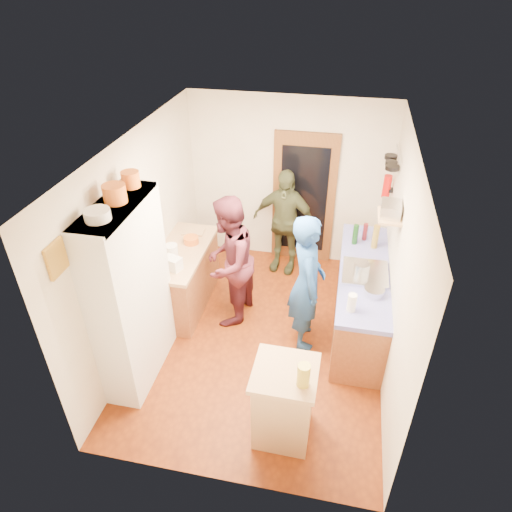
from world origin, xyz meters
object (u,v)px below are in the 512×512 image
(hutch_body, at_px, (131,295))
(island_base, at_px, (284,404))
(person_left, at_px, (232,261))
(person_back, at_px, (285,222))
(right_counter_base, at_px, (360,299))
(person_hob, at_px, (310,284))

(hutch_body, height_order, island_base, hutch_body)
(island_base, bearing_deg, hutch_body, 162.64)
(person_left, height_order, person_back, person_left)
(right_counter_base, bearing_deg, island_base, -111.32)
(island_base, distance_m, person_back, 3.02)
(right_counter_base, distance_m, person_left, 1.75)
(person_hob, xyz_separation_m, person_back, (-0.54, 1.56, -0.07))
(person_back, bearing_deg, hutch_body, -109.33)
(person_hob, bearing_deg, hutch_body, 101.75)
(hutch_body, relative_size, right_counter_base, 1.00)
(island_base, height_order, person_back, person_back)
(right_counter_base, relative_size, person_back, 1.32)
(person_back, bearing_deg, person_hob, -61.55)
(right_counter_base, bearing_deg, person_left, -174.87)
(person_hob, bearing_deg, person_back, 6.13)
(person_left, distance_m, person_back, 1.35)
(person_left, bearing_deg, person_hob, 81.52)
(hutch_body, xyz_separation_m, person_back, (1.32, 2.41, -0.27))
(hutch_body, height_order, person_left, hutch_body)
(hutch_body, distance_m, person_hob, 2.05)
(person_back, bearing_deg, person_left, -102.04)
(person_hob, xyz_separation_m, person_left, (-1.03, 0.30, -0.00))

